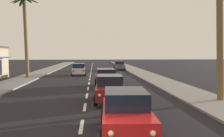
# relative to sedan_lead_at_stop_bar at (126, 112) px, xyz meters

# --- Properties ---
(sidewalk_right) EXTENTS (3.20, 110.00, 0.14)m
(sidewalk_right) POSITION_rel_sedan_lead_at_stop_bar_xyz_m (6.04, 17.18, -0.78)
(sidewalk_right) COLOR gray
(sidewalk_right) RESTS_ON ground
(sidewalk_left) EXTENTS (3.20, 110.00, 0.14)m
(sidewalk_left) POSITION_rel_sedan_lead_at_stop_bar_xyz_m (-9.56, 17.18, -0.78)
(sidewalk_left) COLOR gray
(sidewalk_left) RESTS_ON ground
(lane_markings) EXTENTS (4.28, 89.49, 0.01)m
(lane_markings) POSITION_rel_sedan_lead_at_stop_bar_xyz_m (-1.37, 18.18, -0.85)
(lane_markings) COLOR silver
(lane_markings) RESTS_ON ground
(sedan_lead_at_stop_bar) EXTENTS (2.11, 4.51, 1.68)m
(sedan_lead_at_stop_bar) POSITION_rel_sedan_lead_at_stop_bar_xyz_m (0.00, 0.00, 0.00)
(sedan_lead_at_stop_bar) COLOR red
(sedan_lead_at_stop_bar) RESTS_ON ground
(sedan_third_in_queue) EXTENTS (2.09, 4.51, 1.68)m
(sedan_third_in_queue) POSITION_rel_sedan_lead_at_stop_bar_xyz_m (-0.21, 6.38, 0.00)
(sedan_third_in_queue) COLOR maroon
(sedan_third_in_queue) RESTS_ON ground
(sedan_fifth_in_queue) EXTENTS (2.05, 4.49, 1.68)m
(sedan_fifth_in_queue) POSITION_rel_sedan_lead_at_stop_bar_xyz_m (-0.14, 12.75, 0.00)
(sedan_fifth_in_queue) COLOR maroon
(sedan_fifth_in_queue) RESTS_ON ground
(sedan_oncoming_far) EXTENTS (2.11, 4.51, 1.68)m
(sedan_oncoming_far) POSITION_rel_sedan_lead_at_stop_bar_xyz_m (-3.40, 24.86, 0.00)
(sedan_oncoming_far) COLOR silver
(sedan_oncoming_far) RESTS_ON ground
(sedan_parked_nearest_kerb) EXTENTS (2.03, 4.48, 1.68)m
(sedan_parked_nearest_kerb) POSITION_rel_sedan_lead_at_stop_bar_xyz_m (3.44, 35.00, 0.00)
(sedan_parked_nearest_kerb) COLOR #4C515B
(sedan_parked_nearest_kerb) RESTS_ON ground
(palm_left_third) EXTENTS (3.32, 3.42, 10.07)m
(palm_left_third) POSITION_rel_sedan_lead_at_stop_bar_xyz_m (-9.50, 20.76, 5.80)
(palm_left_third) COLOR brown
(palm_left_third) RESTS_ON ground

